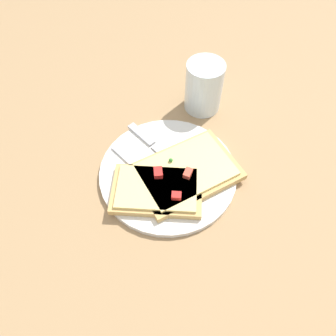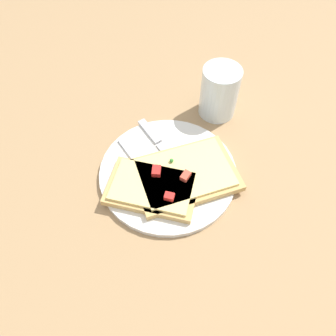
{
  "view_description": "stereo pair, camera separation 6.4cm",
  "coord_description": "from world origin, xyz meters",
  "px_view_note": "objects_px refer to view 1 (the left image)",
  "views": [
    {
      "loc": [
        0.18,
        -0.31,
        0.55
      ],
      "look_at": [
        0.0,
        0.0,
        0.02
      ],
      "focal_mm": 35.0,
      "sensor_mm": 36.0,
      "label": 1
    },
    {
      "loc": [
        0.24,
        -0.27,
        0.55
      ],
      "look_at": [
        0.0,
        0.0,
        0.02
      ],
      "focal_mm": 35.0,
      "sensor_mm": 36.0,
      "label": 2
    }
  ],
  "objects_px": {
    "plate": "(168,172)",
    "pizza_slice_main": "(186,172)",
    "drinking_glass": "(204,87)",
    "fork": "(151,181)",
    "knife": "(155,146)",
    "pizza_slice_corner": "(157,190)"
  },
  "relations": [
    {
      "from": "pizza_slice_main",
      "to": "pizza_slice_corner",
      "type": "bearing_deg",
      "value": -172.64
    },
    {
      "from": "pizza_slice_main",
      "to": "pizza_slice_corner",
      "type": "xyz_separation_m",
      "value": [
        -0.03,
        -0.06,
        0.0
      ]
    },
    {
      "from": "plate",
      "to": "pizza_slice_main",
      "type": "xyz_separation_m",
      "value": [
        0.03,
        0.01,
        0.02
      ]
    },
    {
      "from": "drinking_glass",
      "to": "plate",
      "type": "bearing_deg",
      "value": -81.85
    },
    {
      "from": "knife",
      "to": "pizza_slice_corner",
      "type": "distance_m",
      "value": 0.11
    },
    {
      "from": "plate",
      "to": "pizza_slice_corner",
      "type": "relative_size",
      "value": 1.38
    },
    {
      "from": "drinking_glass",
      "to": "knife",
      "type": "bearing_deg",
      "value": -98.05
    },
    {
      "from": "fork",
      "to": "knife",
      "type": "xyz_separation_m",
      "value": [
        -0.04,
        0.08,
        0.0
      ]
    },
    {
      "from": "pizza_slice_main",
      "to": "drinking_glass",
      "type": "xyz_separation_m",
      "value": [
        -0.06,
        0.2,
        0.04
      ]
    },
    {
      "from": "knife",
      "to": "drinking_glass",
      "type": "xyz_separation_m",
      "value": [
        0.02,
        0.17,
        0.04
      ]
    },
    {
      "from": "knife",
      "to": "pizza_slice_main",
      "type": "relative_size",
      "value": 0.8
    },
    {
      "from": "knife",
      "to": "pizza_slice_corner",
      "type": "relative_size",
      "value": 0.96
    },
    {
      "from": "plate",
      "to": "pizza_slice_main",
      "type": "distance_m",
      "value": 0.04
    },
    {
      "from": "pizza_slice_corner",
      "to": "drinking_glass",
      "type": "distance_m",
      "value": 0.26
    },
    {
      "from": "fork",
      "to": "drinking_glass",
      "type": "relative_size",
      "value": 1.77
    },
    {
      "from": "plate",
      "to": "pizza_slice_main",
      "type": "bearing_deg",
      "value": 17.37
    },
    {
      "from": "plate",
      "to": "knife",
      "type": "distance_m",
      "value": 0.07
    },
    {
      "from": "fork",
      "to": "drinking_glass",
      "type": "distance_m",
      "value": 0.25
    },
    {
      "from": "fork",
      "to": "plate",
      "type": "bearing_deg",
      "value": 83.15
    },
    {
      "from": "knife",
      "to": "pizza_slice_corner",
      "type": "bearing_deg",
      "value": -40.48
    },
    {
      "from": "knife",
      "to": "pizza_slice_corner",
      "type": "xyz_separation_m",
      "value": [
        0.06,
        -0.09,
        0.01
      ]
    },
    {
      "from": "pizza_slice_main",
      "to": "drinking_glass",
      "type": "bearing_deg",
      "value": 48.84
    }
  ]
}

